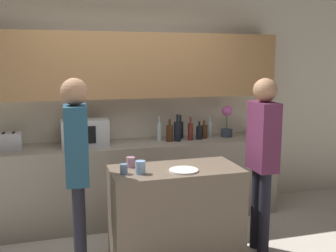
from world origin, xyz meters
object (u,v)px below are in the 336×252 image
(bottle_5, at_px, (199,132))
(toaster, at_px, (9,141))
(bottle_7, at_px, (210,129))
(person_center, at_px, (77,160))
(bottle_0, at_px, (159,131))
(bottle_6, at_px, (204,131))
(bottle_4, at_px, (190,131))
(bottle_3, at_px, (180,129))
(bottle_1, at_px, (170,133))
(person_left, at_px, (263,150))
(potted_plant, at_px, (227,121))
(plate_on_island, at_px, (184,170))
(cup_2, at_px, (124,169))
(microwave, at_px, (85,132))
(cup_1, at_px, (131,162))
(bottle_2, at_px, (177,131))
(cup_0, at_px, (140,167))

(bottle_5, bearing_deg, toaster, 178.77)
(bottle_7, xyz_separation_m, person_center, (-1.71, -1.20, 0.02))
(bottle_0, distance_m, bottle_6, 0.56)
(bottle_5, bearing_deg, bottle_4, -169.28)
(bottle_4, bearing_deg, bottle_3, 120.77)
(bottle_1, bearing_deg, person_left, -61.43)
(bottle_0, relative_size, bottle_4, 1.02)
(potted_plant, relative_size, bottle_6, 1.74)
(bottle_4, bearing_deg, bottle_0, 165.91)
(plate_on_island, bearing_deg, bottle_4, 68.05)
(person_center, bearing_deg, cup_2, 79.41)
(microwave, height_order, bottle_3, microwave)
(toaster, bearing_deg, bottle_7, 1.74)
(bottle_4, relative_size, cup_2, 3.23)
(bottle_3, height_order, bottle_6, bottle_3)
(bottle_0, xyz_separation_m, cup_2, (-0.65, -1.24, -0.08))
(bottle_5, relative_size, cup_2, 2.52)
(bottle_7, bearing_deg, bottle_6, -142.24)
(microwave, bearing_deg, cup_1, -71.66)
(bottle_0, xyz_separation_m, bottle_2, (0.19, -0.10, 0.01))
(bottle_2, height_order, bottle_6, bottle_2)
(person_left, bearing_deg, bottle_6, 8.39)
(person_left, bearing_deg, bottle_5, 12.28)
(bottle_0, height_order, cup_1, bottle_0)
(toaster, xyz_separation_m, bottle_0, (1.69, 0.02, 0.02))
(bottle_4, distance_m, bottle_6, 0.21)
(bottle_6, xyz_separation_m, cup_1, (-1.11, -1.00, -0.06))
(bottle_4, bearing_deg, cup_0, -126.44)
(bottle_3, bearing_deg, cup_1, -127.35)
(bottle_0, distance_m, cup_0, 1.37)
(bottle_5, bearing_deg, cup_2, -134.07)
(cup_1, bearing_deg, cup_2, -116.10)
(toaster, bearing_deg, cup_1, -41.69)
(bottle_6, xyz_separation_m, bottle_7, (0.11, 0.09, 0.01))
(microwave, xyz_separation_m, bottle_4, (1.25, -0.07, -0.04))
(potted_plant, bearing_deg, bottle_6, -177.37)
(cup_0, xyz_separation_m, person_center, (-0.53, 0.12, 0.07))
(bottle_2, distance_m, bottle_6, 0.38)
(bottle_7, bearing_deg, bottle_2, -162.08)
(cup_2, relative_size, person_center, 0.05)
(microwave, height_order, bottle_6, microwave)
(microwave, xyz_separation_m, plate_on_island, (0.76, -1.28, -0.16))
(bottle_3, relative_size, plate_on_island, 1.12)
(potted_plant, distance_m, plate_on_island, 1.63)
(cup_0, bearing_deg, microwave, 106.76)
(bottle_4, xyz_separation_m, bottle_6, (0.20, 0.06, -0.02))
(bottle_1, distance_m, bottle_3, 0.23)
(bottle_3, bearing_deg, microwave, -176.46)
(cup_0, xyz_separation_m, person_left, (1.22, 0.06, 0.06))
(toaster, height_order, cup_2, toaster)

